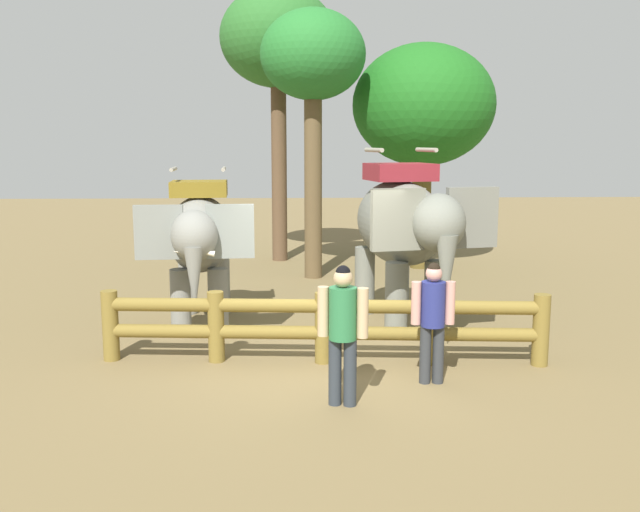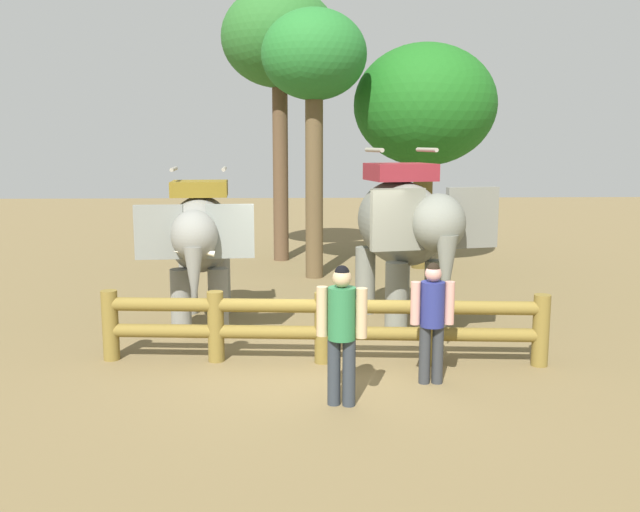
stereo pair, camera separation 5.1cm
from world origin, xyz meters
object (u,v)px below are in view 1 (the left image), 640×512
at_px(tourist_man_in_blue, 343,325).
at_px(tree_back_center, 313,62).
at_px(tree_far_right, 278,42).
at_px(elephant_near_left, 200,238).
at_px(tree_far_left, 423,107).
at_px(log_fence, 323,323).
at_px(tourist_woman_in_black, 433,314).
at_px(elephant_center, 404,228).

xyz_separation_m(tourist_man_in_blue, tree_back_center, (-0.12, 8.17, 3.97)).
xyz_separation_m(tourist_man_in_blue, tree_far_right, (-0.96, 10.65, 4.75)).
xyz_separation_m(elephant_near_left, tree_far_right, (1.25, 6.85, 4.20)).
relative_size(elephant_near_left, tree_far_left, 0.58).
bearing_deg(elephant_near_left, tree_far_left, 48.90).
bearing_deg(tree_far_right, tourist_man_in_blue, -84.85).
bearing_deg(tree_far_right, tree_back_center, -71.29).
xyz_separation_m(log_fence, tree_far_left, (2.83, 7.69, 3.45)).
height_order(tourist_woman_in_black, tourist_man_in_blue, tourist_man_in_blue).
relative_size(tourist_man_in_blue, tree_back_center, 0.28).
xyz_separation_m(elephant_near_left, elephant_center, (3.52, -0.12, 0.19)).
bearing_deg(tourist_man_in_blue, elephant_near_left, 120.16).
height_order(tree_far_left, tree_back_center, tree_back_center).
xyz_separation_m(elephant_near_left, tree_back_center, (2.08, 4.37, 3.42)).
bearing_deg(elephant_near_left, tourist_man_in_blue, -59.84).
relative_size(tourist_woman_in_black, tree_far_right, 0.23).
bearing_deg(tree_back_center, tourist_woman_in_black, -79.54).
relative_size(tourist_woman_in_black, tree_back_center, 0.27).
xyz_separation_m(tree_back_center, tree_far_right, (-0.84, 2.48, 0.78)).
relative_size(elephant_center, tree_far_left, 0.66).
bearing_deg(tourist_woman_in_black, elephant_near_left, 138.58).
distance_m(log_fence, tree_far_left, 8.89).
height_order(elephant_near_left, tourist_woman_in_black, elephant_near_left).
relative_size(tree_far_left, tree_back_center, 0.91).
relative_size(tourist_woman_in_black, tree_far_left, 0.29).
distance_m(elephant_center, tree_far_right, 8.36).
xyz_separation_m(tree_far_left, tree_far_right, (-3.62, 1.28, 1.71)).
relative_size(tree_back_center, tree_far_right, 0.86).
bearing_deg(elephant_near_left, log_fence, -46.11).
distance_m(tourist_woman_in_black, tree_far_right, 11.23).
bearing_deg(tree_back_center, tree_far_right, 108.71).
distance_m(elephant_near_left, tree_far_right, 8.13).
distance_m(log_fence, elephant_near_left, 3.09).
distance_m(tree_far_left, tree_far_right, 4.20).
bearing_deg(tree_far_right, elephant_near_left, -100.30).
height_order(tourist_woman_in_black, tree_back_center, tree_back_center).
height_order(log_fence, tree_far_right, tree_far_right).
relative_size(log_fence, tree_far_right, 0.91).
distance_m(tourist_man_in_blue, tree_far_left, 10.20).
bearing_deg(tourist_woman_in_black, elephant_center, 88.79).
bearing_deg(tree_far_left, tourist_man_in_blue, -105.85).
relative_size(log_fence, tourist_man_in_blue, 3.72).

